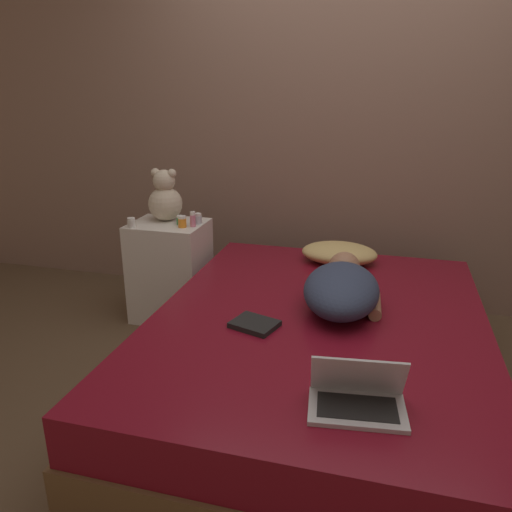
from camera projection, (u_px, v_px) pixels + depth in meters
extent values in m
plane|color=brown|center=(315.00, 398.00, 2.48)|extent=(12.00, 12.00, 0.00)
cube|color=#846656|center=(353.00, 113.00, 3.23)|extent=(8.00, 0.06, 2.60)
cube|color=brown|center=(316.00, 377.00, 2.44)|extent=(1.55, 2.02, 0.24)
cube|color=maroon|center=(318.00, 336.00, 2.37)|extent=(1.52, 1.98, 0.21)
cube|color=silver|center=(170.00, 271.00, 3.26)|extent=(0.46, 0.38, 0.65)
ellipsoid|color=tan|center=(339.00, 253.00, 3.02)|extent=(0.45, 0.32, 0.12)
ellipsoid|color=#2D3851|center=(341.00, 290.00, 2.37)|extent=(0.39, 0.59, 0.21)
sphere|color=#A87556|center=(344.00, 268.00, 2.70)|extent=(0.17, 0.17, 0.17)
cylinder|color=#A87556|center=(375.00, 304.00, 2.39)|extent=(0.08, 0.26, 0.06)
cube|color=silver|center=(357.00, 409.00, 1.65)|extent=(0.34, 0.24, 0.02)
cube|color=black|center=(357.00, 407.00, 1.65)|extent=(0.28, 0.17, 0.00)
cube|color=silver|center=(358.00, 376.00, 1.67)|extent=(0.32, 0.14, 0.18)
cube|color=black|center=(358.00, 376.00, 1.67)|extent=(0.29, 0.12, 0.15)
sphere|color=beige|center=(165.00, 204.00, 3.18)|extent=(0.22, 0.22, 0.22)
sphere|color=beige|center=(164.00, 181.00, 3.13)|extent=(0.14, 0.14, 0.14)
sphere|color=beige|center=(155.00, 173.00, 3.13)|extent=(0.06, 0.06, 0.06)
sphere|color=beige|center=(172.00, 173.00, 3.10)|extent=(0.06, 0.06, 0.06)
cylinder|color=pink|center=(193.00, 221.00, 3.06)|extent=(0.04, 0.04, 0.07)
cylinder|color=white|center=(193.00, 213.00, 3.05)|extent=(0.03, 0.03, 0.02)
cylinder|color=#3D8E4C|center=(180.00, 221.00, 3.11)|extent=(0.05, 0.05, 0.04)
cylinder|color=white|center=(180.00, 217.00, 3.10)|extent=(0.04, 0.04, 0.01)
cylinder|color=white|center=(131.00, 224.00, 3.05)|extent=(0.05, 0.05, 0.05)
cylinder|color=white|center=(131.00, 219.00, 3.04)|extent=(0.05, 0.05, 0.01)
cylinder|color=silver|center=(198.00, 220.00, 3.12)|extent=(0.05, 0.05, 0.05)
cylinder|color=white|center=(198.00, 214.00, 3.11)|extent=(0.04, 0.04, 0.02)
cylinder|color=orange|center=(182.00, 223.00, 3.05)|extent=(0.05, 0.05, 0.06)
cylinder|color=white|center=(182.00, 217.00, 3.04)|extent=(0.05, 0.05, 0.02)
cube|color=black|center=(255.00, 324.00, 2.23)|extent=(0.23, 0.20, 0.02)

